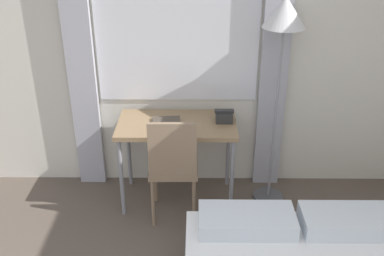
{
  "coord_description": "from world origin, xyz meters",
  "views": [
    {
      "loc": [
        0.04,
        -0.89,
        2.44
      ],
      "look_at": [
        0.02,
        2.14,
        0.92
      ],
      "focal_mm": 42.0,
      "sensor_mm": 36.0,
      "label": 1
    }
  ],
  "objects_px": {
    "desk": "(177,131)",
    "desk_chair": "(173,163)",
    "standing_lamp": "(283,32)",
    "telephone": "(224,116)",
    "book": "(166,122)"
  },
  "relations": [
    {
      "from": "desk",
      "to": "desk_chair",
      "type": "relative_size",
      "value": 1.05
    },
    {
      "from": "standing_lamp",
      "to": "telephone",
      "type": "distance_m",
      "value": 0.85
    },
    {
      "from": "desk",
      "to": "standing_lamp",
      "type": "xyz_separation_m",
      "value": [
        0.83,
        0.0,
        0.86
      ]
    },
    {
      "from": "desk_chair",
      "to": "book",
      "type": "distance_m",
      "value": 0.36
    },
    {
      "from": "desk_chair",
      "to": "book",
      "type": "bearing_deg",
      "value": 102.61
    },
    {
      "from": "standing_lamp",
      "to": "desk_chair",
      "type": "bearing_deg",
      "value": -161.1
    },
    {
      "from": "desk",
      "to": "standing_lamp",
      "type": "bearing_deg",
      "value": 0.32
    },
    {
      "from": "desk_chair",
      "to": "standing_lamp",
      "type": "xyz_separation_m",
      "value": [
        0.86,
        0.29,
        1.01
      ]
    },
    {
      "from": "standing_lamp",
      "to": "book",
      "type": "bearing_deg",
      "value": -178.24
    },
    {
      "from": "desk",
      "to": "standing_lamp",
      "type": "height_order",
      "value": "standing_lamp"
    },
    {
      "from": "desk",
      "to": "telephone",
      "type": "distance_m",
      "value": 0.42
    },
    {
      "from": "telephone",
      "to": "desk_chair",
      "type": "bearing_deg",
      "value": -142.62
    },
    {
      "from": "standing_lamp",
      "to": "telephone",
      "type": "height_order",
      "value": "standing_lamp"
    },
    {
      "from": "desk_chair",
      "to": "standing_lamp",
      "type": "height_order",
      "value": "standing_lamp"
    },
    {
      "from": "desk",
      "to": "book",
      "type": "bearing_deg",
      "value": -164.84
    }
  ]
}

